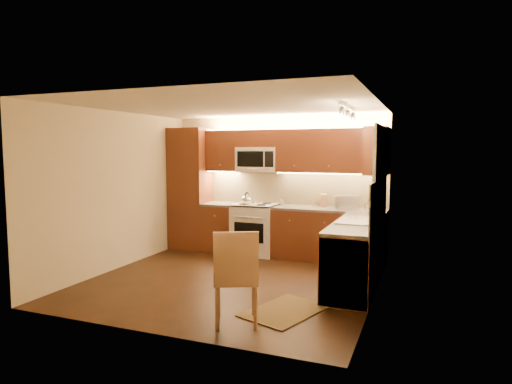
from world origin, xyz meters
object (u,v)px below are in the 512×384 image
at_px(knife_block, 324,200).
at_px(soap_bottle, 381,209).
at_px(toaster_oven, 345,202).
at_px(sink, 358,215).
at_px(microwave, 258,159).
at_px(dining_chair, 236,276).
at_px(stove, 256,229).
at_px(kettle, 247,198).

relative_size(knife_block, soap_bottle, 1.27).
bearing_deg(toaster_oven, sink, -90.15).
relative_size(sink, knife_block, 3.84).
bearing_deg(microwave, dining_chair, -72.93).
bearing_deg(sink, microwave, 147.79).
height_order(stove, soap_bottle, soap_bottle).
xyz_separation_m(sink, knife_block, (-0.79, 1.31, 0.04)).
bearing_deg(toaster_oven, microwave, 159.51).
relative_size(stove, sink, 1.07).
height_order(kettle, toaster_oven, kettle).
bearing_deg(sink, toaster_oven, 108.14).
relative_size(kettle, toaster_oven, 0.60).
bearing_deg(sink, soap_bottle, 71.46).
bearing_deg(soap_bottle, toaster_oven, 134.97).
xyz_separation_m(sink, dining_chair, (-1.00, -2.00, -0.45)).
bearing_deg(microwave, toaster_oven, -2.19).
bearing_deg(dining_chair, kettle, 86.23).
distance_m(sink, kettle, 2.32).
xyz_separation_m(microwave, dining_chair, (1.00, -3.26, -1.19)).
bearing_deg(soap_bottle, microwave, 158.65).
bearing_deg(microwave, soap_bottle, -13.66).
height_order(microwave, knife_block, microwave).
bearing_deg(microwave, sink, -32.21).
bearing_deg(dining_chair, toaster_oven, 54.99).
xyz_separation_m(stove, sink, (2.00, -1.12, 0.52)).
distance_m(knife_block, soap_bottle, 1.19).
bearing_deg(toaster_oven, stove, 164.32).
bearing_deg(soap_bottle, knife_block, 142.46).
distance_m(stove, sink, 2.35).
xyz_separation_m(microwave, soap_bottle, (2.24, -0.54, -0.73)).
height_order(knife_block, soap_bottle, knife_block).
distance_m(microwave, sink, 2.48).
bearing_deg(knife_block, kettle, 179.59).
bearing_deg(stove, dining_chair, -72.24).
bearing_deg(soap_bottle, dining_chair, -122.27).
bearing_deg(stove, microwave, 90.00).
xyz_separation_m(stove, knife_block, (1.21, 0.18, 0.55)).
relative_size(soap_bottle, dining_chair, 0.17).
relative_size(stove, knife_block, 4.11).
height_order(kettle, soap_bottle, kettle).
relative_size(stove, kettle, 4.06).
xyz_separation_m(kettle, knife_block, (1.31, 0.34, -0.02)).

